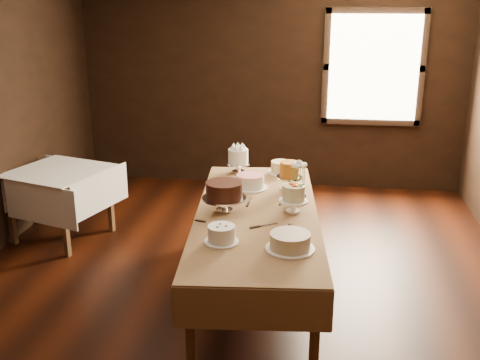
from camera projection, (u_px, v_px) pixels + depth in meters
name	position (u px, v px, depth m)	size (l,w,h in m)	color
floor	(237.00, 290.00, 4.95)	(5.00, 6.00, 0.01)	black
wall_back	(270.00, 81.00, 7.34)	(5.00, 0.02, 2.80)	black
window	(374.00, 68.00, 7.04)	(1.10, 0.05, 1.30)	#FFEABF
display_table	(257.00, 218.00, 4.62)	(1.21, 2.59, 0.78)	#462D19
side_table	(59.00, 178.00, 5.83)	(1.11, 1.11, 0.75)	#462D19
cake_meringue	(238.00, 162.00, 5.59)	(0.27, 0.27, 0.25)	silver
cake_speckled	(281.00, 168.00, 5.59)	(0.26, 0.26, 0.12)	white
cake_lattice	(250.00, 182.00, 5.15)	(0.34, 0.34, 0.12)	white
cake_caramel	(289.00, 177.00, 5.12)	(0.24, 0.24, 0.27)	silver
cake_chocolate	(224.00, 198.00, 4.58)	(0.42, 0.42, 0.26)	silver
cake_flowers	(294.00, 200.00, 4.56)	(0.26, 0.26, 0.24)	white
cake_swirl	(221.00, 235.00, 4.01)	(0.26, 0.26, 0.13)	white
cake_cream	(290.00, 242.00, 3.90)	(0.36, 0.36, 0.12)	white
cake_server_a	(269.00, 225.00, 4.33)	(0.24, 0.03, 0.01)	silver
cake_server_b	(298.00, 233.00, 4.19)	(0.24, 0.03, 0.01)	silver
cake_server_c	(250.00, 200.00, 4.86)	(0.24, 0.03, 0.01)	silver
cake_server_d	(287.00, 199.00, 4.87)	(0.24, 0.03, 0.01)	silver
cake_server_e	(214.00, 224.00, 4.35)	(0.24, 0.03, 0.01)	silver
flower_vase	(298.00, 194.00, 4.80)	(0.14, 0.14, 0.15)	#2D2823
flower_bouquet	(299.00, 172.00, 4.74)	(0.14, 0.14, 0.20)	white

